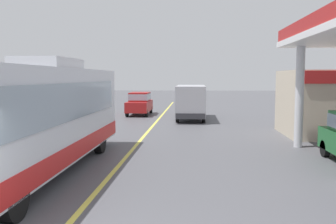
% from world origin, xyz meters
% --- Properties ---
extents(ground, '(120.00, 120.00, 0.00)m').
position_xyz_m(ground, '(0.00, 20.00, 0.00)').
color(ground, '#4C4C51').
extents(lane_divider_stripe, '(0.16, 50.00, 0.01)m').
position_xyz_m(lane_divider_stripe, '(0.00, 15.00, 0.00)').
color(lane_divider_stripe, '#D8CC4C').
rests_on(lane_divider_stripe, ground).
extents(coach_bus_main, '(2.60, 11.04, 3.69)m').
position_xyz_m(coach_bus_main, '(-2.30, 5.88, 1.72)').
color(coach_bus_main, silver).
rests_on(coach_bus_main, ground).
extents(minibus_opposing_lane, '(2.04, 6.13, 2.44)m').
position_xyz_m(minibus_opposing_lane, '(2.35, 21.50, 1.47)').
color(minibus_opposing_lane, '#A5A5AD').
rests_on(minibus_opposing_lane, ground).
extents(car_trailing_behind_bus, '(1.70, 4.20, 1.82)m').
position_xyz_m(car_trailing_behind_bus, '(-1.84, 24.44, 1.01)').
color(car_trailing_behind_bus, maroon).
rests_on(car_trailing_behind_bus, ground).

